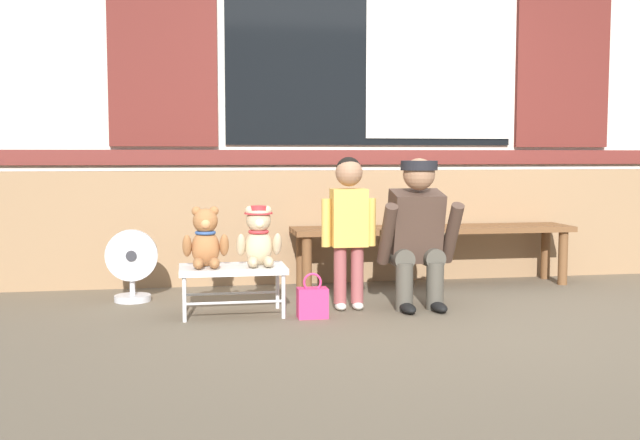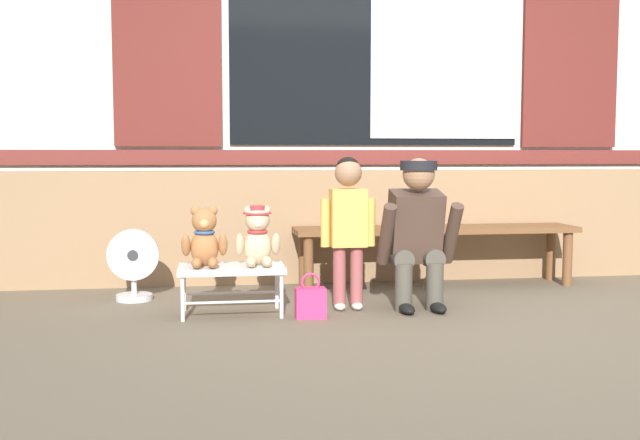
{
  "view_description": "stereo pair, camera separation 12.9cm",
  "coord_description": "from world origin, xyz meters",
  "px_view_note": "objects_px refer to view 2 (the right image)",
  "views": [
    {
      "loc": [
        -1.52,
        -4.34,
        0.97
      ],
      "look_at": [
        -0.67,
        0.51,
        0.55
      ],
      "focal_mm": 42.87,
      "sensor_mm": 36.0,
      "label": 1
    },
    {
      "loc": [
        -1.39,
        -4.36,
        0.97
      ],
      "look_at": [
        -0.67,
        0.51,
        0.55
      ],
      "focal_mm": 42.87,
      "sensor_mm": 36.0,
      "label": 2
    }
  ],
  "objects_px": {
    "teddy_bear_with_hat": "(258,237)",
    "wooden_bench_long": "(436,236)",
    "handbag_on_ground": "(311,302)",
    "adult_crouching": "(418,233)",
    "teddy_bear_plain": "(204,239)",
    "small_display_bench": "(231,271)",
    "child_standing": "(348,216)",
    "floor_fan": "(133,265)"
  },
  "relations": [
    {
      "from": "small_display_bench",
      "to": "child_standing",
      "type": "bearing_deg",
      "value": 3.68
    },
    {
      "from": "small_display_bench",
      "to": "teddy_bear_with_hat",
      "type": "bearing_deg",
      "value": 0.77
    },
    {
      "from": "wooden_bench_long",
      "to": "teddy_bear_plain",
      "type": "bearing_deg",
      "value": -154.62
    },
    {
      "from": "small_display_bench",
      "to": "child_standing",
      "type": "distance_m",
      "value": 0.8
    },
    {
      "from": "teddy_bear_with_hat",
      "to": "adult_crouching",
      "type": "bearing_deg",
      "value": 1.58
    },
    {
      "from": "small_display_bench",
      "to": "adult_crouching",
      "type": "height_order",
      "value": "adult_crouching"
    },
    {
      "from": "adult_crouching",
      "to": "handbag_on_ground",
      "type": "height_order",
      "value": "adult_crouching"
    },
    {
      "from": "wooden_bench_long",
      "to": "small_display_bench",
      "type": "bearing_deg",
      "value": -152.3
    },
    {
      "from": "wooden_bench_long",
      "to": "child_standing",
      "type": "distance_m",
      "value": 1.12
    },
    {
      "from": "small_display_bench",
      "to": "teddy_bear_with_hat",
      "type": "relative_size",
      "value": 1.76
    },
    {
      "from": "wooden_bench_long",
      "to": "adult_crouching",
      "type": "xyz_separation_m",
      "value": [
        -0.36,
        -0.77,
        0.11
      ]
    },
    {
      "from": "teddy_bear_plain",
      "to": "handbag_on_ground",
      "type": "relative_size",
      "value": 1.34
    },
    {
      "from": "small_display_bench",
      "to": "floor_fan",
      "type": "bearing_deg",
      "value": 139.34
    },
    {
      "from": "teddy_bear_plain",
      "to": "teddy_bear_with_hat",
      "type": "height_order",
      "value": "same"
    },
    {
      "from": "handbag_on_ground",
      "to": "small_display_bench",
      "type": "bearing_deg",
      "value": 160.36
    },
    {
      "from": "small_display_bench",
      "to": "floor_fan",
      "type": "distance_m",
      "value": 0.83
    },
    {
      "from": "floor_fan",
      "to": "small_display_bench",
      "type": "bearing_deg",
      "value": -40.66
    },
    {
      "from": "teddy_bear_plain",
      "to": "floor_fan",
      "type": "xyz_separation_m",
      "value": [
        -0.47,
        0.54,
        -0.23
      ]
    },
    {
      "from": "teddy_bear_with_hat",
      "to": "child_standing",
      "type": "distance_m",
      "value": 0.58
    },
    {
      "from": "wooden_bench_long",
      "to": "small_display_bench",
      "type": "distance_m",
      "value": 1.73
    },
    {
      "from": "wooden_bench_long",
      "to": "teddy_bear_with_hat",
      "type": "distance_m",
      "value": 1.59
    },
    {
      "from": "small_display_bench",
      "to": "handbag_on_ground",
      "type": "xyz_separation_m",
      "value": [
        0.46,
        -0.16,
        -0.17
      ]
    },
    {
      "from": "teddy_bear_plain",
      "to": "teddy_bear_with_hat",
      "type": "bearing_deg",
      "value": 0.13
    },
    {
      "from": "wooden_bench_long",
      "to": "handbag_on_ground",
      "type": "bearing_deg",
      "value": -137.8
    },
    {
      "from": "child_standing",
      "to": "floor_fan",
      "type": "distance_m",
      "value": 1.49
    },
    {
      "from": "teddy_bear_plain",
      "to": "floor_fan",
      "type": "distance_m",
      "value": 0.75
    },
    {
      "from": "small_display_bench",
      "to": "adult_crouching",
      "type": "xyz_separation_m",
      "value": [
        1.17,
        0.03,
        0.21
      ]
    },
    {
      "from": "teddy_bear_plain",
      "to": "child_standing",
      "type": "bearing_deg",
      "value": 2.93
    },
    {
      "from": "teddy_bear_with_hat",
      "to": "handbag_on_ground",
      "type": "distance_m",
      "value": 0.51
    },
    {
      "from": "adult_crouching",
      "to": "floor_fan",
      "type": "relative_size",
      "value": 1.98
    },
    {
      "from": "child_standing",
      "to": "wooden_bench_long",
      "type": "bearing_deg",
      "value": 43.32
    },
    {
      "from": "handbag_on_ground",
      "to": "adult_crouching",
      "type": "bearing_deg",
      "value": 15.37
    },
    {
      "from": "wooden_bench_long",
      "to": "adult_crouching",
      "type": "bearing_deg",
      "value": -114.86
    },
    {
      "from": "teddy_bear_with_hat",
      "to": "wooden_bench_long",
      "type": "bearing_deg",
      "value": 30.32
    },
    {
      "from": "teddy_bear_plain",
      "to": "small_display_bench",
      "type": "bearing_deg",
      "value": -0.51
    },
    {
      "from": "wooden_bench_long",
      "to": "teddy_bear_plain",
      "type": "height_order",
      "value": "teddy_bear_plain"
    },
    {
      "from": "teddy_bear_plain",
      "to": "child_standing",
      "type": "distance_m",
      "value": 0.9
    },
    {
      "from": "teddy_bear_plain",
      "to": "handbag_on_ground",
      "type": "distance_m",
      "value": 0.74
    },
    {
      "from": "adult_crouching",
      "to": "child_standing",
      "type": "bearing_deg",
      "value": 177.83
    },
    {
      "from": "teddy_bear_plain",
      "to": "teddy_bear_with_hat",
      "type": "xyz_separation_m",
      "value": [
        0.32,
        0.0,
        0.01
      ]
    },
    {
      "from": "wooden_bench_long",
      "to": "child_standing",
      "type": "xyz_separation_m",
      "value": [
        -0.8,
        -0.76,
        0.22
      ]
    },
    {
      "from": "wooden_bench_long",
      "to": "adult_crouching",
      "type": "relative_size",
      "value": 2.21
    }
  ]
}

